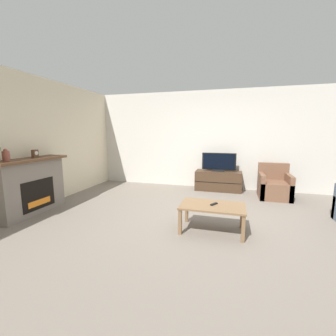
{
  "coord_description": "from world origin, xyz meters",
  "views": [
    {
      "loc": [
        0.49,
        -3.9,
        1.56
      ],
      "look_at": [
        -0.74,
        0.39,
        0.85
      ],
      "focal_mm": 24.0,
      "sensor_mm": 36.0,
      "label": 1
    }
  ],
  "objects_px": {
    "mantel_clock": "(35,154)",
    "remote": "(214,204)",
    "fireplace": "(31,186)",
    "coffee_table": "(212,208)",
    "armchair": "(274,186)",
    "mantel_vase_left": "(6,156)",
    "tv_stand": "(218,181)",
    "tv": "(219,163)"
  },
  "relations": [
    {
      "from": "tv_stand",
      "to": "coffee_table",
      "type": "height_order",
      "value": "tv_stand"
    },
    {
      "from": "remote",
      "to": "fireplace",
      "type": "bearing_deg",
      "value": -146.6
    },
    {
      "from": "mantel_vase_left",
      "to": "remote",
      "type": "distance_m",
      "value": 3.56
    },
    {
      "from": "coffee_table",
      "to": "remote",
      "type": "height_order",
      "value": "remote"
    },
    {
      "from": "fireplace",
      "to": "coffee_table",
      "type": "xyz_separation_m",
      "value": [
        3.43,
        0.15,
        -0.17
      ]
    },
    {
      "from": "coffee_table",
      "to": "remote",
      "type": "relative_size",
      "value": 6.7
    },
    {
      "from": "mantel_clock",
      "to": "tv",
      "type": "bearing_deg",
      "value": 38.32
    },
    {
      "from": "fireplace",
      "to": "coffee_table",
      "type": "height_order",
      "value": "fireplace"
    },
    {
      "from": "mantel_clock",
      "to": "remote",
      "type": "height_order",
      "value": "mantel_clock"
    },
    {
      "from": "fireplace",
      "to": "mantel_clock",
      "type": "relative_size",
      "value": 9.68
    },
    {
      "from": "mantel_vase_left",
      "to": "tv_stand",
      "type": "distance_m",
      "value": 4.73
    },
    {
      "from": "mantel_clock",
      "to": "coffee_table",
      "type": "bearing_deg",
      "value": 0.06
    },
    {
      "from": "tv_stand",
      "to": "remote",
      "type": "bearing_deg",
      "value": -88.04
    },
    {
      "from": "mantel_clock",
      "to": "coffee_table",
      "type": "xyz_separation_m",
      "value": [
        3.41,
        0.0,
        -0.78
      ]
    },
    {
      "from": "fireplace",
      "to": "remote",
      "type": "relative_size",
      "value": 9.72
    },
    {
      "from": "mantel_vase_left",
      "to": "tv",
      "type": "bearing_deg",
      "value": 43.95
    },
    {
      "from": "mantel_clock",
      "to": "tv",
      "type": "distance_m",
      "value": 4.28
    },
    {
      "from": "remote",
      "to": "tv",
      "type": "bearing_deg",
      "value": 122.53
    },
    {
      "from": "coffee_table",
      "to": "mantel_vase_left",
      "type": "bearing_deg",
      "value": -170.27
    },
    {
      "from": "mantel_clock",
      "to": "tv_stand",
      "type": "distance_m",
      "value": 4.35
    },
    {
      "from": "fireplace",
      "to": "remote",
      "type": "height_order",
      "value": "fireplace"
    },
    {
      "from": "armchair",
      "to": "coffee_table",
      "type": "height_order",
      "value": "armchair"
    },
    {
      "from": "remote",
      "to": "tv_stand",
      "type": "bearing_deg",
      "value": 122.53
    },
    {
      "from": "tv_stand",
      "to": "remote",
      "type": "height_order",
      "value": "tv_stand"
    },
    {
      "from": "mantel_clock",
      "to": "tv_stand",
      "type": "relative_size",
      "value": 0.12
    },
    {
      "from": "tv",
      "to": "remote",
      "type": "height_order",
      "value": "tv"
    },
    {
      "from": "tv_stand",
      "to": "tv",
      "type": "height_order",
      "value": "tv"
    },
    {
      "from": "tv_stand",
      "to": "mantel_clock",
      "type": "bearing_deg",
      "value": -141.66
    },
    {
      "from": "tv_stand",
      "to": "tv",
      "type": "relative_size",
      "value": 1.36
    },
    {
      "from": "mantel_vase_left",
      "to": "remote",
      "type": "relative_size",
      "value": 1.4
    },
    {
      "from": "tv",
      "to": "coffee_table",
      "type": "height_order",
      "value": "tv"
    },
    {
      "from": "fireplace",
      "to": "tv_stand",
      "type": "bearing_deg",
      "value": 39.69
    },
    {
      "from": "mantel_vase_left",
      "to": "armchair",
      "type": "distance_m",
      "value": 5.58
    },
    {
      "from": "armchair",
      "to": "remote",
      "type": "relative_size",
      "value": 5.42
    },
    {
      "from": "tv",
      "to": "tv_stand",
      "type": "bearing_deg",
      "value": 90.0
    },
    {
      "from": "mantel_clock",
      "to": "coffee_table",
      "type": "distance_m",
      "value": 3.5
    },
    {
      "from": "fireplace",
      "to": "mantel_vase_left",
      "type": "xyz_separation_m",
      "value": [
        0.02,
        -0.44,
        0.62
      ]
    },
    {
      "from": "mantel_vase_left",
      "to": "mantel_clock",
      "type": "xyz_separation_m",
      "value": [
        0.0,
        0.58,
        -0.02
      ]
    },
    {
      "from": "fireplace",
      "to": "tv",
      "type": "relative_size",
      "value": 1.64
    },
    {
      "from": "fireplace",
      "to": "armchair",
      "type": "bearing_deg",
      "value": 27.64
    },
    {
      "from": "mantel_vase_left",
      "to": "remote",
      "type": "height_order",
      "value": "mantel_vase_left"
    },
    {
      "from": "mantel_vase_left",
      "to": "remote",
      "type": "bearing_deg",
      "value": 10.03
    }
  ]
}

